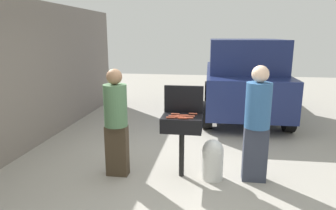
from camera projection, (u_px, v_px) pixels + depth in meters
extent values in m
plane|color=#9E998E|center=(177.00, 174.00, 4.74)|extent=(24.00, 24.00, 0.00)
cube|color=slate|center=(31.00, 74.00, 5.83)|extent=(0.24, 8.00, 2.79)
cylinder|color=black|center=(182.00, 153.00, 4.60)|extent=(0.08, 0.08, 0.74)
cube|color=black|center=(182.00, 123.00, 4.49)|extent=(0.60, 0.44, 0.22)
cube|color=black|center=(184.00, 99.00, 4.63)|extent=(0.60, 0.05, 0.42)
cylinder|color=#B74C33|center=(173.00, 116.00, 4.42)|extent=(0.13, 0.03, 0.03)
cylinder|color=#C6593D|center=(189.00, 118.00, 4.33)|extent=(0.13, 0.03, 0.03)
cylinder|color=#B74C33|center=(193.00, 114.00, 4.55)|extent=(0.13, 0.03, 0.03)
cylinder|color=#AD4228|center=(179.00, 117.00, 4.35)|extent=(0.13, 0.03, 0.03)
cylinder|color=#B74C33|center=(184.00, 115.00, 4.46)|extent=(0.13, 0.04, 0.03)
cylinder|color=#B74C33|center=(171.00, 118.00, 4.34)|extent=(0.13, 0.03, 0.03)
cylinder|color=#B74C33|center=(181.00, 116.00, 4.42)|extent=(0.13, 0.04, 0.03)
cylinder|color=#AD4228|center=(182.00, 118.00, 4.31)|extent=(0.13, 0.03, 0.03)
cylinder|color=#C6593D|center=(175.00, 114.00, 4.53)|extent=(0.13, 0.03, 0.03)
cylinder|color=#B74C33|center=(190.00, 116.00, 4.41)|extent=(0.13, 0.03, 0.03)
cylinder|color=silver|center=(212.00, 164.00, 4.54)|extent=(0.32, 0.32, 0.46)
sphere|color=silver|center=(213.00, 150.00, 4.49)|extent=(0.31, 0.31, 0.31)
cube|color=#3F3323|center=(117.00, 150.00, 4.63)|extent=(0.33, 0.18, 0.79)
cylinder|color=#4C724C|center=(115.00, 105.00, 4.47)|extent=(0.35, 0.35, 0.63)
sphere|color=#936B4C|center=(114.00, 77.00, 4.37)|extent=(0.23, 0.23, 0.23)
cube|color=#333847|center=(255.00, 154.00, 4.45)|extent=(0.34, 0.19, 0.83)
cylinder|color=#2D598C|center=(258.00, 105.00, 4.28)|extent=(0.36, 0.36, 0.65)
sphere|color=beige|center=(260.00, 74.00, 4.18)|extent=(0.24, 0.24, 0.24)
cube|color=navy|center=(242.00, 86.00, 8.25)|extent=(1.99, 4.44, 0.90)
cube|color=navy|center=(244.00, 55.00, 7.86)|extent=(1.82, 2.64, 0.80)
cylinder|color=black|center=(289.00, 118.00, 6.75)|extent=(0.23, 0.64, 0.64)
cylinder|color=black|center=(208.00, 115.00, 6.98)|extent=(0.23, 0.64, 0.64)
cylinder|color=black|center=(265.00, 92.00, 9.72)|extent=(0.23, 0.64, 0.64)
cylinder|color=black|center=(208.00, 91.00, 9.95)|extent=(0.23, 0.64, 0.64)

